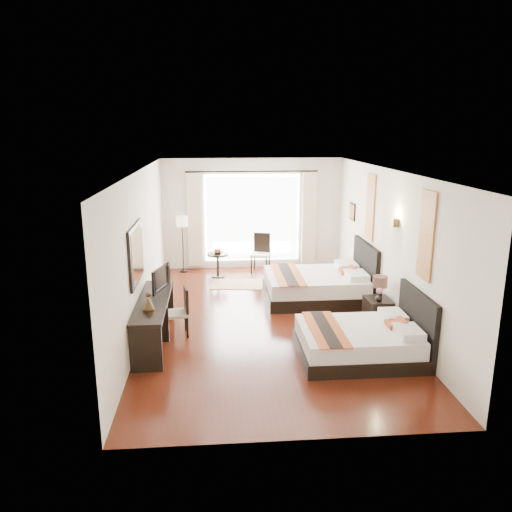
{
  "coord_description": "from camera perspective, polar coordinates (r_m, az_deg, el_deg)",
  "views": [
    {
      "loc": [
        -0.93,
        -8.77,
        3.51
      ],
      "look_at": [
        -0.2,
        0.11,
        1.23
      ],
      "focal_mm": 35.0,
      "sensor_mm": 36.0,
      "label": 1
    }
  ],
  "objects": [
    {
      "name": "wall_entry",
      "position": [
        5.53,
        5.37,
        -8.15
      ],
      "size": [
        4.5,
        0.01,
        2.8
      ],
      "primitive_type": "cube",
      "color": "silver",
      "rests_on": "floor"
    },
    {
      "name": "window_chair",
      "position": [
        12.52,
        0.53,
        -0.5
      ],
      "size": [
        0.56,
        0.56,
        0.97
      ],
      "rotation": [
        0.0,
        0.0,
        -1.87
      ],
      "color": "beige",
      "rests_on": "floor"
    },
    {
      "name": "wall_headboard",
      "position": [
        9.56,
        14.8,
        1.14
      ],
      "size": [
        0.01,
        7.5,
        2.8
      ],
      "primitive_type": "cube",
      "color": "silver",
      "rests_on": "floor"
    },
    {
      "name": "desk_chair",
      "position": [
        8.86,
        -8.92,
        -7.33
      ],
      "size": [
        0.46,
        0.46,
        0.86
      ],
      "rotation": [
        0.0,
        0.0,
        3.3
      ],
      "color": "beige",
      "rests_on": "floor"
    },
    {
      "name": "vase",
      "position": [
        9.21,
        13.86,
        -4.71
      ],
      "size": [
        0.16,
        0.16,
        0.13
      ],
      "primitive_type": "imported",
      "rotation": [
        0.0,
        0.0,
        0.3
      ],
      "color": "black",
      "rests_on": "nightstand"
    },
    {
      "name": "mirror_frame",
      "position": [
        8.28,
        -13.55,
        0.27
      ],
      "size": [
        0.04,
        1.25,
        0.95
      ],
      "primitive_type": "cube",
      "color": "black",
      "rests_on": "wall_desk"
    },
    {
      "name": "bed_far",
      "position": [
        10.6,
        7.29,
        -3.3
      ],
      "size": [
        2.14,
        1.67,
        1.21
      ],
      "color": "black",
      "rests_on": "floor"
    },
    {
      "name": "window_glass",
      "position": [
        12.73,
        -0.47,
        4.37
      ],
      "size": [
        2.4,
        0.02,
        2.2
      ],
      "primitive_type": "cube",
      "color": "white",
      "rests_on": "wall_window"
    },
    {
      "name": "drape_left",
      "position": [
        12.61,
        -7.03,
        4.08
      ],
      "size": [
        0.35,
        0.14,
        2.35
      ],
      "primitive_type": "cube",
      "color": "beige",
      "rests_on": "floor"
    },
    {
      "name": "console_desk",
      "position": [
        8.6,
        -11.57,
        -7.29
      ],
      "size": [
        0.5,
        2.2,
        0.76
      ],
      "primitive_type": "cube",
      "color": "black",
      "rests_on": "floor"
    },
    {
      "name": "wall_desk",
      "position": [
        9.11,
        -12.89,
        0.62
      ],
      "size": [
        0.01,
        7.5,
        2.8
      ],
      "primitive_type": "cube",
      "color": "silver",
      "rests_on": "floor"
    },
    {
      "name": "bed_near",
      "position": [
        8.13,
        12.17,
        -9.41
      ],
      "size": [
        1.9,
        1.48,
        1.06
      ],
      "color": "black",
      "rests_on": "floor"
    },
    {
      "name": "sheer_curtain",
      "position": [
        12.67,
        -0.45,
        4.33
      ],
      "size": [
        2.3,
        0.02,
        2.1
      ],
      "primitive_type": "cube",
      "color": "white",
      "rests_on": "wall_window"
    },
    {
      "name": "nightstand",
      "position": [
        9.41,
        13.73,
        -6.27
      ],
      "size": [
        0.43,
        0.54,
        0.52
      ],
      "primitive_type": "cube",
      "color": "black",
      "rests_on": "floor"
    },
    {
      "name": "side_table",
      "position": [
        12.13,
        -4.38,
        -1.05
      ],
      "size": [
        0.51,
        0.51,
        0.59
      ],
      "primitive_type": "cylinder",
      "color": "black",
      "rests_on": "floor"
    },
    {
      "name": "television",
      "position": [
        8.92,
        -11.23,
        -2.49
      ],
      "size": [
        0.3,
        0.72,
        0.42
      ],
      "primitive_type": "imported",
      "rotation": [
        0.0,
        0.0,
        1.27
      ],
      "color": "black",
      "rests_on": "console_desk"
    },
    {
      "name": "art_panel_near",
      "position": [
        7.92,
        18.9,
        2.23
      ],
      "size": [
        0.03,
        0.5,
        1.35
      ],
      "primitive_type": "cube",
      "color": "maroon",
      "rests_on": "wall_headboard"
    },
    {
      "name": "mirror_glass",
      "position": [
        8.28,
        -13.38,
        0.27
      ],
      "size": [
        0.01,
        1.12,
        0.82
      ],
      "primitive_type": "cube",
      "color": "white",
      "rests_on": "mirror_frame"
    },
    {
      "name": "table_lamp",
      "position": [
        9.32,
        13.99,
        -3.06
      ],
      "size": [
        0.27,
        0.27,
        0.42
      ],
      "color": "black",
      "rests_on": "nightstand"
    },
    {
      "name": "wall_window",
      "position": [
        12.72,
        -0.47,
        4.83
      ],
      "size": [
        4.5,
        0.01,
        2.8
      ],
      "primitive_type": "cube",
      "color": "silver",
      "rests_on": "floor"
    },
    {
      "name": "drape_right",
      "position": [
        12.82,
        6.06,
        4.28
      ],
      "size": [
        0.35,
        0.14,
        2.35
      ],
      "primitive_type": "cube",
      "color": "beige",
      "rests_on": "floor"
    },
    {
      "name": "floor_lamp",
      "position": [
        12.46,
        -8.45,
        3.52
      ],
      "size": [
        0.29,
        0.29,
        1.42
      ],
      "color": "black",
      "rests_on": "floor"
    },
    {
      "name": "bronze_figurine",
      "position": [
        7.94,
        -12.18,
        -5.22
      ],
      "size": [
        0.24,
        0.24,
        0.28
      ],
      "primitive_type": null,
      "rotation": [
        0.0,
        0.0,
        0.4
      ],
      "color": "#402C16",
      "rests_on": "console_desk"
    },
    {
      "name": "wall_sconce",
      "position": [
        9.04,
        15.58,
        3.71
      ],
      "size": [
        0.1,
        0.14,
        0.14
      ],
      "primitive_type": "cube",
      "color": "#402C16",
      "rests_on": "wall_headboard"
    },
    {
      "name": "floor",
      "position": [
        9.49,
        1.24,
        -7.37
      ],
      "size": [
        4.5,
        7.5,
        0.01
      ],
      "primitive_type": "cube",
      "color": "#3E1B0B",
      "rests_on": "ground"
    },
    {
      "name": "art_panel_far",
      "position": [
        10.48,
        12.93,
        5.45
      ],
      "size": [
        0.03,
        0.5,
        1.35
      ],
      "primitive_type": "cube",
      "color": "maroon",
      "rests_on": "wall_headboard"
    },
    {
      "name": "fruit_bowl",
      "position": [
        12.04,
        -4.42,
        0.41
      ],
      "size": [
        0.27,
        0.27,
        0.05
      ],
      "primitive_type": "imported",
      "rotation": [
        0.0,
        0.0,
        0.23
      ],
      "color": "#412317",
      "rests_on": "side_table"
    },
    {
      "name": "ceiling",
      "position": [
        8.85,
        1.34,
        9.7
      ],
      "size": [
        4.5,
        7.5,
        0.02
      ],
      "primitive_type": "cube",
      "color": "white",
      "rests_on": "wall_headboard"
    },
    {
      "name": "jute_rug",
      "position": [
        11.59,
        -2.18,
        -3.23
      ],
      "size": [
        1.26,
        0.93,
        0.01
      ],
      "primitive_type": "cube",
      "rotation": [
        0.0,
        0.0,
        -0.11
      ],
      "color": "tan",
      "rests_on": "floor"
    }
  ]
}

